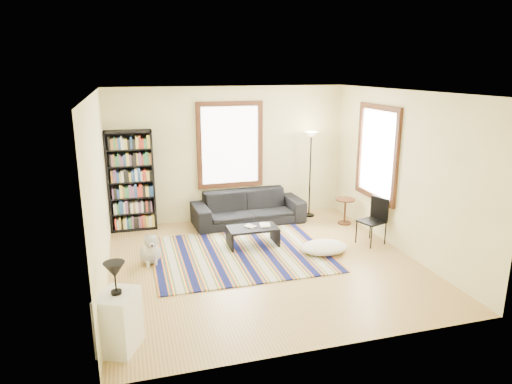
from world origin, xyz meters
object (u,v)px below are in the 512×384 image
object	(u,v)px
floor_cushion	(324,247)
folding_chair	(371,221)
coffee_table	(253,237)
side_table	(345,211)
sofa	(248,208)
dog	(150,247)
floor_lamp	(310,175)
bookshelf	(131,181)
white_cabinet	(119,322)

from	to	relation	value
floor_cushion	folding_chair	world-z (taller)	folding_chair
coffee_table	side_table	xyz separation A→B (m)	(2.18, 0.67, 0.09)
sofa	dog	distance (m)	2.59
folding_chair	dog	world-z (taller)	folding_chair
folding_chair	dog	xyz separation A→B (m)	(-3.98, 0.22, -0.16)
folding_chair	floor_lamp	bearing A→B (deg)	85.18
bookshelf	sofa	bearing A→B (deg)	-6.65
floor_lamp	dog	world-z (taller)	floor_lamp
side_table	white_cabinet	size ratio (longest dim) A/B	0.77
white_cabinet	floor_lamp	bearing A→B (deg)	70.00
sofa	dog	xyz separation A→B (m)	(-2.10, -1.52, -0.06)
coffee_table	side_table	bearing A→B (deg)	17.04
floor_cushion	dog	size ratio (longest dim) A/B	1.51
floor_lamp	dog	size ratio (longest dim) A/B	3.39
bookshelf	white_cabinet	xyz separation A→B (m)	(-0.26, -4.17, -0.65)
floor_cushion	folding_chair	distance (m)	1.07
sofa	floor_cushion	bearing A→B (deg)	-68.87
floor_cushion	sofa	bearing A→B (deg)	114.30
floor_lamp	dog	distance (m)	3.92
folding_chair	coffee_table	bearing A→B (deg)	148.18
folding_chair	sofa	bearing A→B (deg)	118.07
coffee_table	floor_lamp	distance (m)	2.28
floor_lamp	side_table	size ratio (longest dim) A/B	3.44
coffee_table	floor_lamp	size ratio (longest dim) A/B	0.48
floor_cushion	side_table	world-z (taller)	side_table
sofa	white_cabinet	size ratio (longest dim) A/B	3.28
bookshelf	dog	distance (m)	1.95
side_table	sofa	bearing A→B (deg)	162.89
floor_lamp	dog	xyz separation A→B (m)	(-3.51, -1.62, -0.66)
floor_cushion	floor_lamp	size ratio (longest dim) A/B	0.45
bookshelf	side_table	xyz separation A→B (m)	(4.24, -0.86, -0.73)
floor_cushion	dog	world-z (taller)	dog
sofa	folding_chair	world-z (taller)	folding_chair
coffee_table	floor_cushion	world-z (taller)	coffee_table
white_cabinet	floor_cushion	bearing A→B (deg)	54.78
coffee_table	folding_chair	bearing A→B (deg)	-12.83
sofa	dog	size ratio (longest dim) A/B	4.18
side_table	white_cabinet	bearing A→B (deg)	-143.69
bookshelf	floor_cushion	size ratio (longest dim) A/B	2.41
floor_lamp	sofa	bearing A→B (deg)	-175.94
folding_chair	dog	bearing A→B (deg)	157.78
sofa	bookshelf	bearing A→B (deg)	170.18
sofa	floor_cushion	world-z (taller)	sofa
bookshelf	floor_cushion	xyz separation A→B (m)	(3.18, -2.19, -0.90)
sofa	floor_lamp	world-z (taller)	floor_lamp
sofa	white_cabinet	bearing A→B (deg)	-126.59
floor_lamp	side_table	world-z (taller)	floor_lamp
coffee_table	white_cabinet	world-z (taller)	white_cabinet
sofa	side_table	size ratio (longest dim) A/B	4.25
floor_lamp	white_cabinet	distance (m)	5.68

